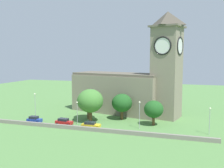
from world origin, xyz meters
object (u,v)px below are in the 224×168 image
Objects in this scene: streetlamp_west_end at (35,103)px; streetlamp_central at (139,111)px; church at (131,85)px; tree_riverside_east at (90,101)px; streetlamp_west_mid at (77,109)px; streetlamp_east_mid at (210,116)px; car_red at (64,122)px; car_blue at (34,120)px; tree_churchyard at (122,103)px; tree_by_tower at (89,101)px; tree_riverside_west at (154,109)px; car_yellow at (91,125)px.

streetlamp_west_end reaches higher than streetlamp_central.
tree_riverside_east is (-7.98, -14.31, -3.14)m from church.
streetlamp_west_end is 15.66m from tree_riverside_east.
streetlamp_central is at bearing 1.09° from streetlamp_west_end.
church is 6.06× the size of streetlamp_west_mid.
streetlamp_central is 1.09× the size of streetlamp_east_mid.
car_red is 20.13m from streetlamp_central.
car_blue is 24.55m from tree_churchyard.
car_blue is 15.96m from tree_riverside_east.
streetlamp_central is at bearing -19.75° from tree_by_tower.
church reaches higher than tree_churchyard.
streetlamp_west_end reaches higher than tree_riverside_west.
streetlamp_west_mid is 20.20m from tree_riverside_west.
tree_churchyard is (12.96, 10.41, 3.89)m from car_red.
church is 5.29× the size of streetlamp_central.
car_yellow is (7.84, -0.60, -0.07)m from car_red.
car_red is 0.78× the size of streetlamp_west_mid.
car_red is at bearing -163.31° from tree_riverside_west.
tree_riverside_west is at bearing 16.69° from car_red.
church is 9.93m from tree_churchyard.
streetlamp_west_end is 12.79m from streetlamp_west_mid.
church reaches higher than streetlamp_west_mid.
car_yellow is (-5.55, -19.98, -8.19)m from church.
church is 24.92m from car_red.
car_blue is 12.29m from streetlamp_west_mid.
tree_riverside_east is (-30.54, 2.45, 1.59)m from streetlamp_east_mid.
streetlamp_west_end is at bearing -178.91° from streetlamp_central.
streetlamp_central is (11.79, 3.07, 3.80)m from car_yellow.
streetlamp_central reaches higher than streetlamp_east_mid.
tree_riverside_east is at bearing 43.12° from car_red.
car_yellow is 7.97m from tree_riverside_east.
streetlamp_west_mid is (11.58, 2.58, 3.19)m from car_blue.
tree_riverside_west reaches higher than streetlamp_west_mid.
car_blue is 0.61× the size of tree_riverside_west.
tree_riverside_east is (1.82, -3.15, 0.77)m from tree_by_tower.
church is 4.01× the size of tree_riverside_east.
car_red is 0.75× the size of streetlamp_east_mid.
streetlamp_west_end reaches higher than car_red.
tree_riverside_east reaches higher than tree_churchyard.
tree_churchyard is at bearing 39.26° from streetlamp_west_mid.
streetlamp_west_mid is 16.79m from streetlamp_central.
streetlamp_west_mid is at bearing -131.31° from tree_riverside_east.
church is at bearing 143.39° from streetlamp_east_mid.
car_blue is at bearing -174.16° from streetlamp_central.
streetlamp_east_mid is at bearing -18.72° from tree_churchyard.
tree_churchyard reaches higher than car_yellow.
tree_churchyard is 0.81× the size of tree_riverside_east.
car_yellow is at bearing -0.57° from car_blue.
tree_by_tower is at bearing 115.68° from car_yellow.
car_blue is 44.92m from streetlamp_east_mid.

